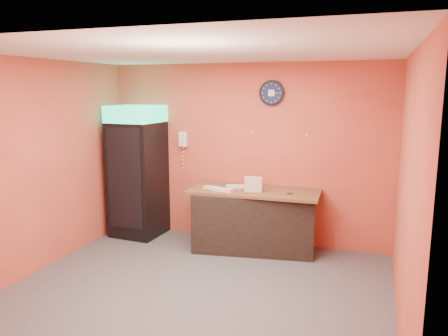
% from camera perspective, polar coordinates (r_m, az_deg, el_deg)
% --- Properties ---
extents(floor, '(4.50, 4.50, 0.00)m').
position_cam_1_polar(floor, '(5.48, -3.54, -15.78)').
color(floor, '#47474C').
rests_on(floor, ground).
extents(back_wall, '(4.50, 0.02, 2.80)m').
position_cam_1_polar(back_wall, '(6.88, 2.82, 1.89)').
color(back_wall, '#CF573A').
rests_on(back_wall, floor).
extents(left_wall, '(0.02, 4.00, 2.80)m').
position_cam_1_polar(left_wall, '(6.25, -23.07, 0.20)').
color(left_wall, '#CF573A').
rests_on(left_wall, floor).
extents(right_wall, '(0.02, 4.00, 2.80)m').
position_cam_1_polar(right_wall, '(4.65, 22.79, -3.05)').
color(right_wall, '#CF573A').
rests_on(right_wall, floor).
extents(ceiling, '(4.50, 4.00, 0.02)m').
position_cam_1_polar(ceiling, '(4.94, -3.91, 14.84)').
color(ceiling, white).
rests_on(ceiling, back_wall).
extents(beverage_cooler, '(0.79, 0.80, 2.14)m').
position_cam_1_polar(beverage_cooler, '(7.27, -11.34, -0.66)').
color(beverage_cooler, black).
rests_on(beverage_cooler, floor).
extents(prep_counter, '(1.87, 1.06, 0.88)m').
position_cam_1_polar(prep_counter, '(6.65, 3.94, -6.89)').
color(prep_counter, black).
rests_on(prep_counter, floor).
extents(wall_clock, '(0.38, 0.06, 0.38)m').
position_cam_1_polar(wall_clock, '(6.67, 6.25, 9.72)').
color(wall_clock, black).
rests_on(wall_clock, back_wall).
extents(wall_phone, '(0.13, 0.11, 0.24)m').
position_cam_1_polar(wall_phone, '(7.17, -5.37, 3.76)').
color(wall_phone, white).
rests_on(wall_phone, back_wall).
extents(butcher_paper, '(1.96, 0.91, 0.04)m').
position_cam_1_polar(butcher_paper, '(6.53, 3.99, -3.02)').
color(butcher_paper, brown).
rests_on(butcher_paper, prep_counter).
extents(sub_roll_stack, '(0.27, 0.12, 0.22)m').
position_cam_1_polar(sub_roll_stack, '(6.39, 3.87, -2.14)').
color(sub_roll_stack, beige).
rests_on(sub_roll_stack, butcher_paper).
extents(wrapped_sandwich_left, '(0.27, 0.14, 0.04)m').
position_cam_1_polar(wrapped_sandwich_left, '(6.56, -1.57, -2.59)').
color(wrapped_sandwich_left, silver).
rests_on(wrapped_sandwich_left, butcher_paper).
extents(wrapped_sandwich_mid, '(0.30, 0.15, 0.04)m').
position_cam_1_polar(wrapped_sandwich_mid, '(6.41, -0.14, -2.87)').
color(wrapped_sandwich_mid, silver).
rests_on(wrapped_sandwich_mid, butcher_paper).
extents(wrapped_sandwich_right, '(0.31, 0.20, 0.04)m').
position_cam_1_polar(wrapped_sandwich_right, '(6.63, 1.51, -2.43)').
color(wrapped_sandwich_right, silver).
rests_on(wrapped_sandwich_right, butcher_paper).
extents(kitchen_tool, '(0.07, 0.07, 0.07)m').
position_cam_1_polar(kitchen_tool, '(6.54, 3.97, -2.52)').
color(kitchen_tool, silver).
rests_on(kitchen_tool, butcher_paper).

